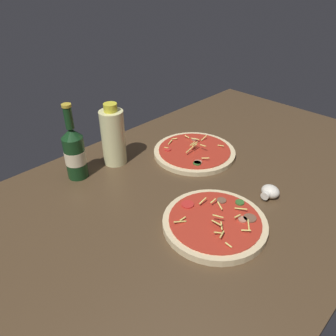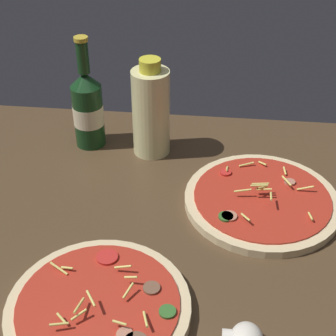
{
  "view_description": "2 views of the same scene",
  "coord_description": "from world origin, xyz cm",
  "px_view_note": "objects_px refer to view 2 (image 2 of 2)",
  "views": [
    {
      "loc": [
        -61.72,
        -48.96,
        59.84
      ],
      "look_at": [
        -3.05,
        8.75,
        7.2
      ],
      "focal_mm": 35.0,
      "sensor_mm": 36.0,
      "label": 1
    },
    {
      "loc": [
        5.94,
        -60.66,
        62.12
      ],
      "look_at": [
        -2.13,
        13.3,
        9.52
      ],
      "focal_mm": 55.0,
      "sensor_mm": 36.0,
      "label": 2
    }
  ],
  "objects_px": {
    "pizza_far": "(262,200)",
    "beer_bottle": "(88,108)",
    "pizza_near": "(99,308)",
    "oil_bottle": "(151,111)"
  },
  "relations": [
    {
      "from": "pizza_near",
      "to": "pizza_far",
      "type": "distance_m",
      "value": 0.36
    },
    {
      "from": "pizza_far",
      "to": "oil_bottle",
      "type": "bearing_deg",
      "value": 145.04
    },
    {
      "from": "beer_bottle",
      "to": "oil_bottle",
      "type": "xyz_separation_m",
      "value": [
        0.13,
        -0.02,
        0.01
      ]
    },
    {
      "from": "pizza_near",
      "to": "beer_bottle",
      "type": "height_order",
      "value": "beer_bottle"
    },
    {
      "from": "pizza_far",
      "to": "beer_bottle",
      "type": "relative_size",
      "value": 1.18
    },
    {
      "from": "beer_bottle",
      "to": "oil_bottle",
      "type": "distance_m",
      "value": 0.14
    },
    {
      "from": "beer_bottle",
      "to": "pizza_near",
      "type": "bearing_deg",
      "value": -75.36
    },
    {
      "from": "pizza_near",
      "to": "pizza_far",
      "type": "height_order",
      "value": "pizza_far"
    },
    {
      "from": "pizza_near",
      "to": "pizza_far",
      "type": "xyz_separation_m",
      "value": [
        0.24,
        0.27,
        -0.0
      ]
    },
    {
      "from": "pizza_near",
      "to": "pizza_far",
      "type": "bearing_deg",
      "value": 48.74
    }
  ]
}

